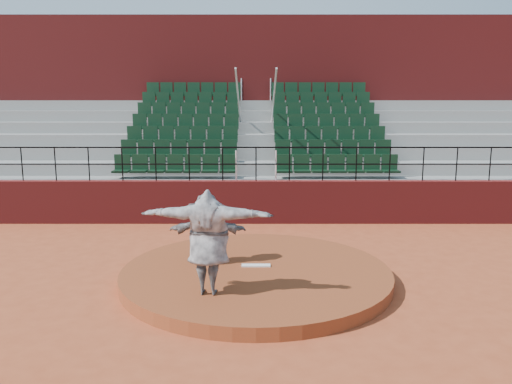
{
  "coord_description": "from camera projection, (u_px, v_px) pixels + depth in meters",
  "views": [
    {
      "loc": [
        0.0,
        -9.8,
        3.6
      ],
      "look_at": [
        0.0,
        2.5,
        1.4
      ],
      "focal_mm": 35.0,
      "sensor_mm": 36.0,
      "label": 1
    }
  ],
  "objects": [
    {
      "name": "pitchers_mound",
      "position": [
        256.0,
        274.0,
        10.25
      ],
      "size": [
        5.5,
        5.5,
        0.25
      ],
      "primitive_type": "cylinder",
      "color": "brown",
      "rests_on": "ground"
    },
    {
      "name": "pitcher",
      "position": [
        208.0,
        242.0,
        8.76
      ],
      "size": [
        2.37,
        0.89,
        1.88
      ],
      "primitive_type": "imported",
      "rotation": [
        0.0,
        0.0,
        3.03
      ],
      "color": "black",
      "rests_on": "pitchers_mound"
    },
    {
      "name": "seating_deck",
      "position": [
        256.0,
        162.0,
        18.53
      ],
      "size": [
        24.0,
        5.97,
        4.63
      ],
      "color": "gray",
      "rests_on": "ground"
    },
    {
      "name": "pitching_rubber",
      "position": [
        256.0,
        265.0,
        10.38
      ],
      "size": [
        0.6,
        0.15,
        0.03
      ],
      "primitive_type": "cube",
      "color": "white",
      "rests_on": "pitchers_mound"
    },
    {
      "name": "boundary_wall",
      "position": [
        256.0,
        202.0,
        15.08
      ],
      "size": [
        24.0,
        0.3,
        1.3
      ],
      "primitive_type": "cube",
      "color": "maroon",
      "rests_on": "ground"
    },
    {
      "name": "fielder",
      "position": [
        207.0,
        234.0,
        10.49
      ],
      "size": [
        1.65,
        0.56,
        1.77
      ],
      "primitive_type": "imported",
      "rotation": [
        0.0,
        0.0,
        3.12
      ],
      "color": "black",
      "rests_on": "ground"
    },
    {
      "name": "wall_railing",
      "position": [
        256.0,
        156.0,
        14.84
      ],
      "size": [
        24.04,
        0.05,
        1.03
      ],
      "color": "black",
      "rests_on": "boundary_wall"
    },
    {
      "name": "press_box_facade",
      "position": [
        256.0,
        104.0,
        22.06
      ],
      "size": [
        24.0,
        3.0,
        7.1
      ],
      "primitive_type": "cube",
      "color": "maroon",
      "rests_on": "ground"
    },
    {
      "name": "ground",
      "position": [
        256.0,
        280.0,
        10.28
      ],
      "size": [
        90.0,
        90.0,
        0.0
      ],
      "primitive_type": "plane",
      "color": "#A84726",
      "rests_on": "ground"
    }
  ]
}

